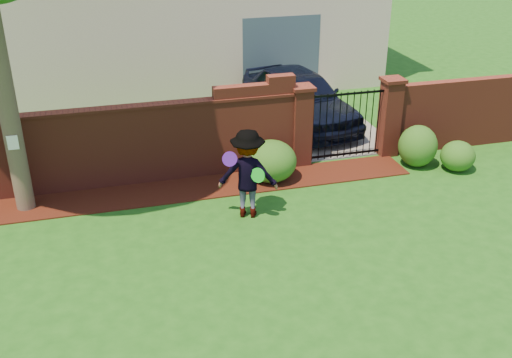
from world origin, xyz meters
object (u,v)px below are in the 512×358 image
object	(u,v)px
car	(305,100)
frisbee_green	(258,175)
frisbee_purple	(230,159)
man	(247,175)

from	to	relation	value
car	frisbee_green	size ratio (longest dim) A/B	15.22
car	frisbee_purple	distance (m)	5.41
frisbee_purple	frisbee_green	distance (m)	0.62
car	frisbee_green	distance (m)	5.22
man	frisbee_purple	distance (m)	0.59
frisbee_purple	car	bearing A→B (deg)	55.43
car	man	bearing A→B (deg)	-132.48
car	frisbee_purple	world-z (taller)	car
car	frisbee_green	xyz separation A→B (m)	(-2.55, -4.55, 0.23)
car	frisbee_green	world-z (taller)	car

